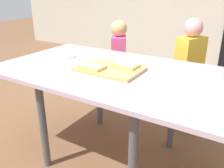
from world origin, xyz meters
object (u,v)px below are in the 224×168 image
pizza_slice_far_right (127,66)px  child_right (188,70)px  child_left (119,59)px  pizza_slice_near_left (93,67)px  plate_white_left (64,56)px  dining_table (112,79)px  garden_hose_coil (107,57)px  cutting_board (110,69)px

pizza_slice_far_right → child_right: (0.25, 0.67, -0.18)m
child_right → child_left: bearing=173.9°
pizza_slice_far_right → pizza_slice_near_left: bearing=-140.4°
pizza_slice_near_left → plate_white_left: (-0.42, 0.18, -0.03)m
pizza_slice_near_left → pizza_slice_far_right: size_ratio=0.98×
dining_table → pizza_slice_far_right: 0.14m
pizza_slice_near_left → pizza_slice_far_right: 0.23m
dining_table → child_right: (0.34, 0.72, -0.08)m
pizza_slice_near_left → child_left: child_left is taller
garden_hose_coil → cutting_board: bearing=-57.1°
cutting_board → garden_hose_coil: bearing=122.9°
cutting_board → plate_white_left: (-0.50, 0.11, -0.01)m
cutting_board → child_left: 0.94m
dining_table → plate_white_left: bearing=170.7°
cutting_board → garden_hose_coil: size_ratio=1.13×
dining_table → child_right: size_ratio=1.60×
pizza_slice_far_right → child_left: child_left is taller
plate_white_left → child_right: size_ratio=0.18×
dining_table → child_left: 0.90m
dining_table → pizza_slice_far_right: size_ratio=10.03×
dining_table → child_left: size_ratio=1.73×
dining_table → pizza_slice_near_left: size_ratio=10.27×
child_left → cutting_board: bearing=-63.8°
plate_white_left → cutting_board: bearing=-12.5°
child_right → garden_hose_coil: child_right is taller
cutting_board → child_right: size_ratio=0.42×
cutting_board → child_left: size_ratio=0.46×
child_right → dining_table: bearing=-115.2°
child_left → child_right: size_ratio=0.93×
dining_table → garden_hose_coil: (-1.55, 2.37, -0.62)m
child_left → child_right: bearing=-6.1°
child_left → child_right: child_right is taller
dining_table → child_left: bearing=116.9°
pizza_slice_far_right → garden_hose_coil: (-1.64, 2.32, -0.72)m
dining_table → pizza_slice_near_left: bearing=-130.2°
pizza_slice_far_right → garden_hose_coil: bearing=125.2°
dining_table → plate_white_left: (-0.50, 0.08, 0.07)m
garden_hose_coil → pizza_slice_far_right: bearing=-54.8°
dining_table → child_left: (-0.40, 0.80, -0.12)m
child_right → garden_hose_coil: size_ratio=2.65×
pizza_slice_far_right → child_right: child_right is taller
garden_hose_coil → pizza_slice_near_left: bearing=-59.3°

